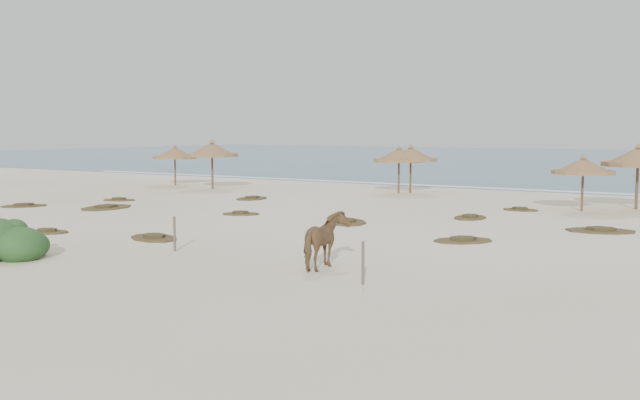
{
  "coord_description": "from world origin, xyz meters",
  "views": [
    {
      "loc": [
        16.43,
        -18.95,
        3.8
      ],
      "look_at": [
        1.51,
        5.0,
        1.0
      ],
      "focal_mm": 40.0,
      "sensor_mm": 36.0,
      "label": 1
    }
  ],
  "objects": [
    {
      "name": "ground",
      "position": [
        0.0,
        0.0,
        0.0
      ],
      "size": [
        160.0,
        160.0,
        0.0
      ],
      "primitive_type": "plane",
      "color": "#FBE9CE",
      "rests_on": "ground"
    },
    {
      "name": "palapa_4",
      "position": [
        9.33,
        15.6,
        2.07
      ],
      "size": [
        3.11,
        3.11,
        2.67
      ],
      "rotation": [
        0.0,
        0.0,
        0.09
      ],
      "color": "brown",
      "rests_on": "ground"
    },
    {
      "name": "scrub_2",
      "position": [
        -3.37,
        6.09,
        0.05
      ],
      "size": [
        2.02,
        1.78,
        0.16
      ],
      "rotation": [
        0.0,
        0.0,
        0.5
      ],
      "color": "brown",
      "rests_on": "ground"
    },
    {
      "name": "scrub_6",
      "position": [
        -7.31,
        12.09,
        0.05
      ],
      "size": [
        1.76,
        2.44,
        0.16
      ],
      "rotation": [
        0.0,
        0.0,
        1.7
      ],
      "color": "brown",
      "rests_on": "ground"
    },
    {
      "name": "fence_post_far",
      "position": [
        8.2,
        -3.75,
        0.54
      ],
      "size": [
        0.08,
        0.08,
        1.07
      ],
      "primitive_type": "cylinder",
      "rotation": [
        0.0,
        0.0,
        -0.05
      ],
      "color": "brown",
      "rests_on": "ground"
    },
    {
      "name": "horse",
      "position": [
        6.4,
        -2.58,
        0.78
      ],
      "size": [
        1.11,
        1.95,
        1.55
      ],
      "primitive_type": "imported",
      "rotation": [
        0.0,
        0.0,
        3.3
      ],
      "color": "brown",
      "rests_on": "ground"
    },
    {
      "name": "fence_post_near",
      "position": [
        0.89,
        -2.64,
        0.55
      ],
      "size": [
        0.09,
        0.09,
        1.1
      ],
      "primitive_type": "cylinder",
      "rotation": [
        0.0,
        0.0,
        -0.04
      ],
      "color": "brown",
      "rests_on": "ground"
    },
    {
      "name": "scrub_10",
      "position": [
        6.81,
        14.35,
        0.05
      ],
      "size": [
        1.71,
        1.16,
        0.16
      ],
      "rotation": [
        0.0,
        0.0,
        0.05
      ],
      "color": "brown",
      "rests_on": "ground"
    },
    {
      "name": "ocean",
      "position": [
        0.0,
        75.0,
        0.0
      ],
      "size": [
        200.0,
        100.0,
        0.01
      ],
      "primitive_type": "cube",
      "color": "#285A78",
      "rests_on": "ground"
    },
    {
      "name": "palapa_0",
      "position": [
        -17.7,
        17.08,
        2.17
      ],
      "size": [
        3.52,
        3.52,
        2.79
      ],
      "rotation": [
        0.0,
        0.0,
        0.2
      ],
      "color": "brown",
      "rests_on": "ground"
    },
    {
      "name": "palapa_1",
      "position": [
        -13.6,
        16.16,
        2.47
      ],
      "size": [
        3.97,
        3.97,
        3.19
      ],
      "rotation": [
        0.0,
        0.0,
        -0.19
      ],
      "color": "brown",
      "rests_on": "ground"
    },
    {
      "name": "foam_line",
      "position": [
        0.0,
        26.0,
        0.0
      ],
      "size": [
        70.0,
        0.6,
        0.01
      ],
      "primitive_type": "cube",
      "color": "white",
      "rests_on": "ground"
    },
    {
      "name": "palapa_5",
      "position": [
        11.38,
        17.74,
        2.46
      ],
      "size": [
        4.12,
        4.12,
        3.17
      ],
      "rotation": [
        0.0,
        0.0,
        -0.25
      ],
      "color": "brown",
      "rests_on": "ground"
    },
    {
      "name": "palapa_3",
      "position": [
        -2.09,
        19.71,
        2.23
      ],
      "size": [
        3.13,
        3.13,
        2.88
      ],
      "rotation": [
        0.0,
        0.0,
        -0.02
      ],
      "color": "brown",
      "rests_on": "ground"
    },
    {
      "name": "scrub_1",
      "position": [
        -10.53,
        4.69,
        0.05
      ],
      "size": [
        2.35,
        3.21,
        0.16
      ],
      "rotation": [
        0.0,
        0.0,
        1.72
      ],
      "color": "brown",
      "rests_on": "ground"
    },
    {
      "name": "scrub_7",
      "position": [
        5.84,
        10.25,
        0.05
      ],
      "size": [
        1.43,
        2.09,
        0.16
      ],
      "rotation": [
        0.0,
        0.0,
        1.63
      ],
      "color": "brown",
      "rests_on": "ground"
    },
    {
      "name": "scrub_5",
      "position": [
        11.39,
        8.99,
        0.05
      ],
      "size": [
        2.93,
        2.37,
        0.16
      ],
      "rotation": [
        0.0,
        0.0,
        0.32
      ],
      "color": "brown",
      "rests_on": "ground"
    },
    {
      "name": "scrub_0",
      "position": [
        -14.6,
        3.06,
        0.05
      ],
      "size": [
        2.42,
        2.6,
        0.16
      ],
      "rotation": [
        0.0,
        0.0,
        0.95
      ],
      "color": "brown",
      "rests_on": "ground"
    },
    {
      "name": "palapa_2",
      "position": [
        -1.55,
        20.21,
        2.28
      ],
      "size": [
        3.47,
        3.47,
        2.94
      ],
      "rotation": [
        0.0,
        0.0,
        -0.11
      ],
      "color": "brown",
      "rests_on": "ground"
    },
    {
      "name": "scrub_9",
      "position": [
        -1.51,
        -1.13,
        0.05
      ],
      "size": [
        2.55,
        2.09,
        0.16
      ],
      "rotation": [
        0.0,
        0.0,
        2.79
      ],
      "color": "brown",
      "rests_on": "ground"
    },
    {
      "name": "scrub_11",
      "position": [
        -5.92,
        -2.17,
        0.05
      ],
      "size": [
        1.94,
        1.56,
        0.16
      ],
      "rotation": [
        0.0,
        0.0,
        0.31
      ],
      "color": "brown",
      "rests_on": "ground"
    },
    {
      "name": "scrub_4",
      "position": [
        7.87,
        4.01,
        0.05
      ],
      "size": [
        2.44,
        2.43,
        0.16
      ],
      "rotation": [
        0.0,
        0.0,
        0.77
      ],
      "color": "brown",
      "rests_on": "ground"
    },
    {
      "name": "scrub_3",
      "position": [
        2.06,
        6.15,
        0.05
      ],
      "size": [
        2.75,
        2.94,
        0.16
      ],
      "rotation": [
        0.0,
        0.0,
        2.21
      ],
      "color": "brown",
      "rests_on": "ground"
    },
    {
      "name": "scrub_8",
      "position": [
        -12.89,
        7.66,
        0.05
      ],
      "size": [
        2.07,
        1.72,
        0.16
      ],
      "rotation": [
        0.0,
        0.0,
        0.37
      ],
      "color": "brown",
      "rests_on": "ground"
    }
  ]
}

